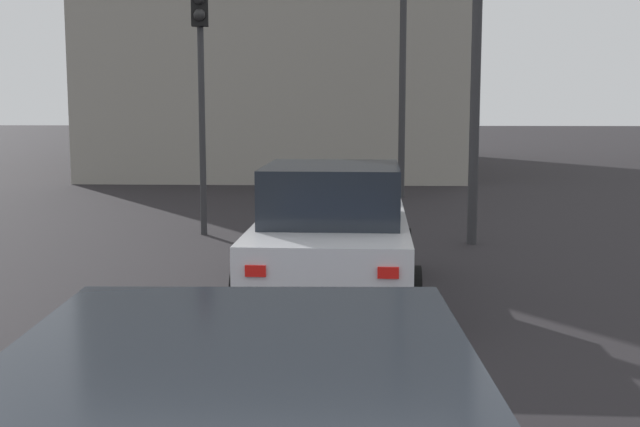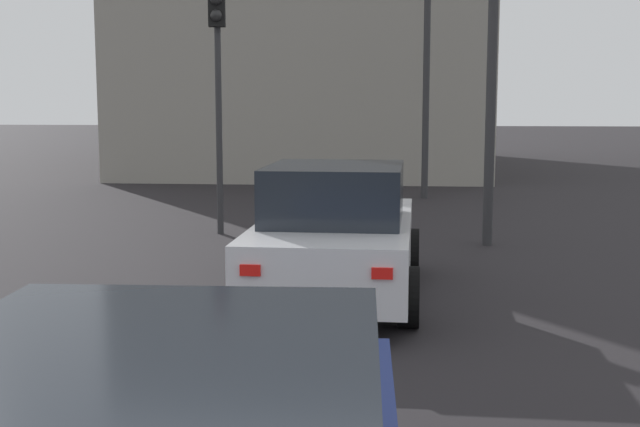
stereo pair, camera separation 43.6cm
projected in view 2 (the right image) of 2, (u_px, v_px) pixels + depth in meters
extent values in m
cube|color=silver|center=(337.00, 247.00, 9.89)|extent=(4.19, 1.84, 0.69)
cube|color=#1E232B|center=(335.00, 193.00, 9.60)|extent=(1.90, 1.58, 0.65)
cylinder|color=black|center=(411.00, 252.00, 11.10)|extent=(0.64, 0.23, 0.64)
cylinder|color=black|center=(282.00, 250.00, 11.30)|extent=(0.64, 0.23, 0.64)
cylinder|color=black|center=(409.00, 297.00, 8.56)|extent=(0.64, 0.23, 0.64)
cylinder|color=black|center=(243.00, 293.00, 8.76)|extent=(0.64, 0.23, 0.64)
cube|color=red|center=(382.00, 273.00, 7.74)|extent=(0.03, 0.20, 0.11)
cube|color=red|center=(250.00, 270.00, 7.89)|extent=(0.03, 0.20, 0.11)
cylinder|color=#2D2D30|center=(219.00, 132.00, 14.42)|extent=(0.11, 0.11, 3.58)
cube|color=black|center=(217.00, 0.00, 14.06)|extent=(0.23, 0.30, 0.90)
sphere|color=black|center=(216.00, 15.00, 13.99)|extent=(0.20, 0.20, 0.20)
cylinder|color=#2D2D30|center=(302.00, 129.00, 23.76)|extent=(0.11, 0.11, 3.08)
cube|color=black|center=(302.00, 58.00, 23.43)|extent=(0.22, 0.30, 0.90)
sphere|color=red|center=(302.00, 48.00, 23.28)|extent=(0.20, 0.20, 0.20)
sphere|color=black|center=(302.00, 58.00, 23.32)|extent=(0.20, 0.20, 0.20)
sphere|color=black|center=(302.00, 68.00, 23.36)|extent=(0.20, 0.20, 0.20)
cylinder|color=#2D2D30|center=(427.00, 27.00, 19.51)|extent=(0.16, 0.16, 8.12)
cylinder|color=#2D2D30|center=(492.00, 44.00, 13.07)|extent=(0.16, 0.16, 6.46)
cube|color=gray|center=(319.00, 27.00, 30.08)|extent=(15.32, 11.14, 9.97)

